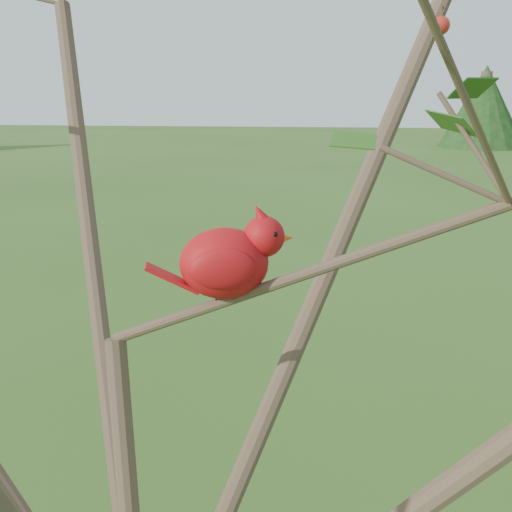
# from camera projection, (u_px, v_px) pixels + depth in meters

# --- Properties ---
(crabapple_tree) EXTENTS (2.35, 2.05, 2.95)m
(crabapple_tree) POSITION_uv_depth(u_px,v_px,m) (131.00, 261.00, 0.90)
(crabapple_tree) COLOR #483726
(crabapple_tree) RESTS_ON ground
(cardinal) EXTENTS (0.23, 0.14, 0.16)m
(cardinal) POSITION_uv_depth(u_px,v_px,m) (229.00, 259.00, 1.00)
(cardinal) COLOR red
(cardinal) RESTS_ON ground
(distant_trees) EXTENTS (35.66, 13.15, 3.26)m
(distant_trees) POSITION_uv_depth(u_px,v_px,m) (228.00, 113.00, 23.43)
(distant_trees) COLOR #483726
(distant_trees) RESTS_ON ground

